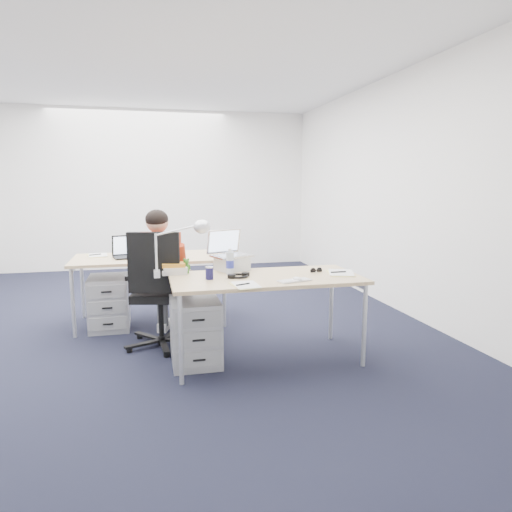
{
  "coord_description": "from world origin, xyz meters",
  "views": [
    {
      "loc": [
        0.09,
        -4.9,
        1.5
      ],
      "look_at": [
        1.05,
        -0.88,
        0.85
      ],
      "focal_mm": 32.0,
      "sensor_mm": 36.0,
      "label": 1
    }
  ],
  "objects_px": {
    "dark_laptop": "(130,246)",
    "water_bottle": "(230,261)",
    "drawer_pedestal_near": "(195,331)",
    "bear_figurine": "(186,266)",
    "desk_far": "(150,261)",
    "seated_person": "(163,275)",
    "drawer_pedestal_far": "(109,302)",
    "computer_mouse": "(297,279)",
    "silver_laptop": "(232,251)",
    "can_koozie": "(209,273)",
    "sunglasses": "(316,271)",
    "book_stack": "(174,268)",
    "wireless_keyboard": "(294,280)",
    "desk_lamp": "(174,247)",
    "far_cup": "(165,252)",
    "office_chair": "(160,314)",
    "desk_near": "(266,282)",
    "headphones": "(239,275)",
    "cordless_phone": "(174,264)"
  },
  "relations": [
    {
      "from": "drawer_pedestal_near",
      "to": "bear_figurine",
      "type": "relative_size",
      "value": 4.14
    },
    {
      "from": "water_bottle",
      "to": "wireless_keyboard",
      "type": "bearing_deg",
      "value": -42.74
    },
    {
      "from": "drawer_pedestal_far",
      "to": "book_stack",
      "type": "bearing_deg",
      "value": -55.4
    },
    {
      "from": "bear_figurine",
      "to": "far_cup",
      "type": "height_order",
      "value": "bear_figurine"
    },
    {
      "from": "silver_laptop",
      "to": "can_koozie",
      "type": "bearing_deg",
      "value": -147.24
    },
    {
      "from": "drawer_pedestal_far",
      "to": "desk_lamp",
      "type": "distance_m",
      "value": 1.4
    },
    {
      "from": "seated_person",
      "to": "book_stack",
      "type": "height_order",
      "value": "seated_person"
    },
    {
      "from": "bear_figurine",
      "to": "drawer_pedestal_near",
      "type": "bearing_deg",
      "value": -77.95
    },
    {
      "from": "book_stack",
      "to": "dark_laptop",
      "type": "distance_m",
      "value": 1.08
    },
    {
      "from": "dark_laptop",
      "to": "can_koozie",
      "type": "bearing_deg",
      "value": -74.74
    },
    {
      "from": "book_stack",
      "to": "desk_lamp",
      "type": "bearing_deg",
      "value": -91.2
    },
    {
      "from": "seated_person",
      "to": "far_cup",
      "type": "xyz_separation_m",
      "value": [
        0.05,
        0.62,
        0.13
      ]
    },
    {
      "from": "drawer_pedestal_far",
      "to": "computer_mouse",
      "type": "bearing_deg",
      "value": -42.56
    },
    {
      "from": "dark_laptop",
      "to": "water_bottle",
      "type": "bearing_deg",
      "value": -64.05
    },
    {
      "from": "desk_far",
      "to": "seated_person",
      "type": "distance_m",
      "value": 0.64
    },
    {
      "from": "can_koozie",
      "to": "book_stack",
      "type": "distance_m",
      "value": 0.4
    },
    {
      "from": "seated_person",
      "to": "wireless_keyboard",
      "type": "distance_m",
      "value": 1.38
    },
    {
      "from": "computer_mouse",
      "to": "silver_laptop",
      "type": "bearing_deg",
      "value": 106.89
    },
    {
      "from": "wireless_keyboard",
      "to": "water_bottle",
      "type": "relative_size",
      "value": 1.22
    },
    {
      "from": "can_koozie",
      "to": "drawer_pedestal_far",
      "type": "bearing_deg",
      "value": 126.38
    },
    {
      "from": "headphones",
      "to": "water_bottle",
      "type": "relative_size",
      "value": 0.96
    },
    {
      "from": "office_chair",
      "to": "silver_laptop",
      "type": "height_order",
      "value": "office_chair"
    },
    {
      "from": "seated_person",
      "to": "desk_lamp",
      "type": "relative_size",
      "value": 2.55
    },
    {
      "from": "desk_near",
      "to": "computer_mouse",
      "type": "relative_size",
      "value": 17.07
    },
    {
      "from": "wireless_keyboard",
      "to": "water_bottle",
      "type": "distance_m",
      "value": 0.62
    },
    {
      "from": "book_stack",
      "to": "desk_lamp",
      "type": "distance_m",
      "value": 0.23
    },
    {
      "from": "seated_person",
      "to": "book_stack",
      "type": "xyz_separation_m",
      "value": [
        0.09,
        -0.4,
        0.13
      ]
    },
    {
      "from": "wireless_keyboard",
      "to": "drawer_pedestal_near",
      "type": "bearing_deg",
      "value": 144.06
    },
    {
      "from": "silver_laptop",
      "to": "sunglasses",
      "type": "xyz_separation_m",
      "value": [
        0.71,
        -0.27,
        -0.17
      ]
    },
    {
      "from": "office_chair",
      "to": "computer_mouse",
      "type": "bearing_deg",
      "value": -22.3
    },
    {
      "from": "drawer_pedestal_far",
      "to": "sunglasses",
      "type": "relative_size",
      "value": 4.65
    },
    {
      "from": "sunglasses",
      "to": "far_cup",
      "type": "height_order",
      "value": "far_cup"
    },
    {
      "from": "bear_figurine",
      "to": "far_cup",
      "type": "distance_m",
      "value": 1.02
    },
    {
      "from": "headphones",
      "to": "bear_figurine",
      "type": "distance_m",
      "value": 0.5
    },
    {
      "from": "bear_figurine",
      "to": "book_stack",
      "type": "bearing_deg",
      "value": -175.58
    },
    {
      "from": "seated_person",
      "to": "sunglasses",
      "type": "height_order",
      "value": "seated_person"
    },
    {
      "from": "silver_laptop",
      "to": "far_cup",
      "type": "height_order",
      "value": "silver_laptop"
    },
    {
      "from": "desk_near",
      "to": "wireless_keyboard",
      "type": "xyz_separation_m",
      "value": [
        0.17,
        -0.24,
        0.05
      ]
    },
    {
      "from": "can_koozie",
      "to": "water_bottle",
      "type": "distance_m",
      "value": 0.28
    },
    {
      "from": "wireless_keyboard",
      "to": "cordless_phone",
      "type": "relative_size",
      "value": 1.59
    },
    {
      "from": "headphones",
      "to": "far_cup",
      "type": "xyz_separation_m",
      "value": [
        -0.55,
        1.3,
        0.03
      ]
    },
    {
      "from": "drawer_pedestal_near",
      "to": "can_koozie",
      "type": "relative_size",
      "value": 5.12
    },
    {
      "from": "drawer_pedestal_near",
      "to": "water_bottle",
      "type": "height_order",
      "value": "water_bottle"
    },
    {
      "from": "silver_laptop",
      "to": "cordless_phone",
      "type": "xyz_separation_m",
      "value": [
        -0.52,
        -0.06,
        -0.09
      ]
    },
    {
      "from": "office_chair",
      "to": "can_koozie",
      "type": "distance_m",
      "value": 0.81
    },
    {
      "from": "computer_mouse",
      "to": "headphones",
      "type": "height_order",
      "value": "headphones"
    },
    {
      "from": "headphones",
      "to": "sunglasses",
      "type": "distance_m",
      "value": 0.72
    },
    {
      "from": "silver_laptop",
      "to": "desk_lamp",
      "type": "relative_size",
      "value": 0.72
    },
    {
      "from": "computer_mouse",
      "to": "bear_figurine",
      "type": "distance_m",
      "value": 1.0
    },
    {
      "from": "dark_laptop",
      "to": "seated_person",
      "type": "bearing_deg",
      "value": -74.42
    }
  ]
}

